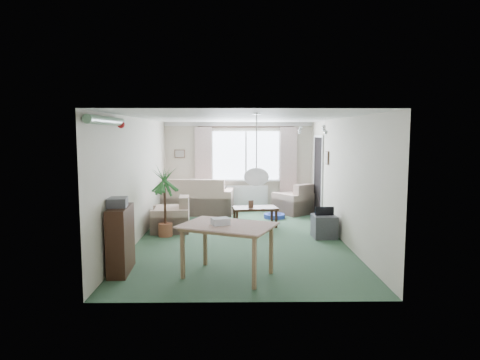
{
  "coord_description": "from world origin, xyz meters",
  "views": [
    {
      "loc": [
        -0.12,
        -8.4,
        2.11
      ],
      "look_at": [
        0.0,
        0.3,
        1.15
      ],
      "focal_mm": 32.0,
      "sensor_mm": 36.0,
      "label": 1
    }
  ],
  "objects_px": {
    "coffee_table": "(255,217)",
    "dining_table": "(228,251)",
    "sofa": "(197,196)",
    "bookshelf": "(121,240)",
    "houseplant": "(165,202)",
    "tv_cube": "(324,226)",
    "armchair_corner": "(295,198)",
    "pet_bed": "(274,216)",
    "armchair_left": "(170,214)"
  },
  "relations": [
    {
      "from": "sofa",
      "to": "armchair_left",
      "type": "xyz_separation_m",
      "value": [
        -0.4,
        -2.03,
        -0.1
      ]
    },
    {
      "from": "sofa",
      "to": "coffee_table",
      "type": "bearing_deg",
      "value": 135.61
    },
    {
      "from": "armchair_left",
      "to": "dining_table",
      "type": "xyz_separation_m",
      "value": [
        1.28,
        -2.98,
        0.0
      ]
    },
    {
      "from": "houseplant",
      "to": "pet_bed",
      "type": "xyz_separation_m",
      "value": [
        2.41,
        1.85,
        -0.67
      ]
    },
    {
      "from": "bookshelf",
      "to": "houseplant",
      "type": "height_order",
      "value": "houseplant"
    },
    {
      "from": "armchair_corner",
      "to": "tv_cube",
      "type": "relative_size",
      "value": 1.78
    },
    {
      "from": "armchair_corner",
      "to": "dining_table",
      "type": "bearing_deg",
      "value": 35.15
    },
    {
      "from": "houseplant",
      "to": "dining_table",
      "type": "height_order",
      "value": "houseplant"
    },
    {
      "from": "houseplant",
      "to": "tv_cube",
      "type": "bearing_deg",
      "value": -2.55
    },
    {
      "from": "sofa",
      "to": "houseplant",
      "type": "bearing_deg",
      "value": 84.26
    },
    {
      "from": "dining_table",
      "to": "tv_cube",
      "type": "relative_size",
      "value": 2.42
    },
    {
      "from": "coffee_table",
      "to": "tv_cube",
      "type": "bearing_deg",
      "value": -37.8
    },
    {
      "from": "coffee_table",
      "to": "pet_bed",
      "type": "distance_m",
      "value": 1.09
    },
    {
      "from": "tv_cube",
      "to": "bookshelf",
      "type": "bearing_deg",
      "value": -150.97
    },
    {
      "from": "sofa",
      "to": "dining_table",
      "type": "bearing_deg",
      "value": 103.95
    },
    {
      "from": "sofa",
      "to": "tv_cube",
      "type": "xyz_separation_m",
      "value": [
        2.8,
        -2.68,
        -0.24
      ]
    },
    {
      "from": "bookshelf",
      "to": "tv_cube",
      "type": "distance_m",
      "value": 4.13
    },
    {
      "from": "dining_table",
      "to": "pet_bed",
      "type": "distance_m",
      "value": 4.47
    },
    {
      "from": "sofa",
      "to": "coffee_table",
      "type": "height_order",
      "value": "sofa"
    },
    {
      "from": "armchair_left",
      "to": "houseplant",
      "type": "height_order",
      "value": "houseplant"
    },
    {
      "from": "sofa",
      "to": "tv_cube",
      "type": "bearing_deg",
      "value": 140.24
    },
    {
      "from": "coffee_table",
      "to": "tv_cube",
      "type": "height_order",
      "value": "tv_cube"
    },
    {
      "from": "armchair_corner",
      "to": "houseplant",
      "type": "height_order",
      "value": "houseplant"
    },
    {
      "from": "bookshelf",
      "to": "pet_bed",
      "type": "relative_size",
      "value": 1.94
    },
    {
      "from": "armchair_left",
      "to": "dining_table",
      "type": "distance_m",
      "value": 3.24
    },
    {
      "from": "sofa",
      "to": "pet_bed",
      "type": "distance_m",
      "value": 2.13
    },
    {
      "from": "coffee_table",
      "to": "bookshelf",
      "type": "distance_m",
      "value": 3.86
    },
    {
      "from": "armchair_corner",
      "to": "pet_bed",
      "type": "xyz_separation_m",
      "value": [
        -0.6,
        -0.66,
        -0.35
      ]
    },
    {
      "from": "tv_cube",
      "to": "coffee_table",
      "type": "bearing_deg",
      "value": 140.34
    },
    {
      "from": "armchair_left",
      "to": "bookshelf",
      "type": "distance_m",
      "value": 2.79
    },
    {
      "from": "armchair_corner",
      "to": "armchair_left",
      "type": "distance_m",
      "value": 3.59
    },
    {
      "from": "sofa",
      "to": "armchair_corner",
      "type": "height_order",
      "value": "sofa"
    },
    {
      "from": "armchair_corner",
      "to": "tv_cube",
      "type": "distance_m",
      "value": 2.67
    },
    {
      "from": "armchair_left",
      "to": "pet_bed",
      "type": "xyz_separation_m",
      "value": [
        2.38,
        1.35,
        -0.32
      ]
    },
    {
      "from": "armchair_left",
      "to": "tv_cube",
      "type": "distance_m",
      "value": 3.27
    },
    {
      "from": "sofa",
      "to": "tv_cube",
      "type": "distance_m",
      "value": 3.88
    },
    {
      "from": "sofa",
      "to": "tv_cube",
      "type": "height_order",
      "value": "sofa"
    },
    {
      "from": "armchair_corner",
      "to": "coffee_table",
      "type": "relative_size",
      "value": 0.9
    },
    {
      "from": "armchair_corner",
      "to": "bookshelf",
      "type": "bearing_deg",
      "value": 19.09
    },
    {
      "from": "sofa",
      "to": "bookshelf",
      "type": "bearing_deg",
      "value": 85.18
    },
    {
      "from": "armchair_corner",
      "to": "bookshelf",
      "type": "height_order",
      "value": "bookshelf"
    },
    {
      "from": "armchair_corner",
      "to": "pet_bed",
      "type": "distance_m",
      "value": 0.96
    },
    {
      "from": "coffee_table",
      "to": "pet_bed",
      "type": "bearing_deg",
      "value": 60.66
    },
    {
      "from": "sofa",
      "to": "dining_table",
      "type": "height_order",
      "value": "sofa"
    },
    {
      "from": "houseplant",
      "to": "tv_cube",
      "type": "xyz_separation_m",
      "value": [
        3.23,
        -0.14,
        -0.49
      ]
    },
    {
      "from": "armchair_left",
      "to": "coffee_table",
      "type": "relative_size",
      "value": 0.85
    },
    {
      "from": "bookshelf",
      "to": "tv_cube",
      "type": "height_order",
      "value": "bookshelf"
    },
    {
      "from": "bookshelf",
      "to": "pet_bed",
      "type": "distance_m",
      "value": 4.95
    },
    {
      "from": "armchair_corner",
      "to": "coffee_table",
      "type": "distance_m",
      "value": 1.97
    },
    {
      "from": "coffee_table",
      "to": "dining_table",
      "type": "distance_m",
      "value": 3.43
    }
  ]
}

